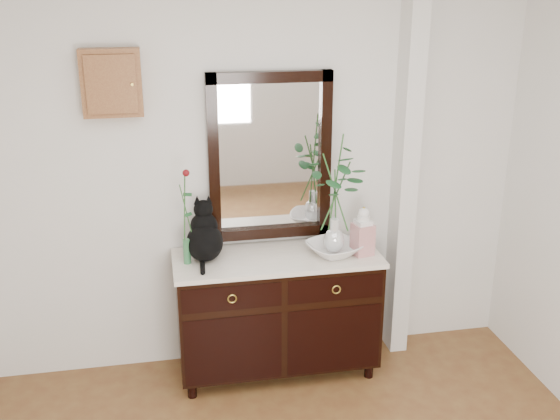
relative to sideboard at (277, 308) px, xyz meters
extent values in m
cube|color=silver|center=(-0.10, 0.25, 0.88)|extent=(3.60, 0.04, 2.70)
cube|color=silver|center=(0.90, 0.17, 0.88)|extent=(0.12, 0.20, 2.70)
cube|color=black|center=(0.00, 0.00, -0.01)|extent=(1.30, 0.50, 0.82)
cube|color=white|center=(0.00, 0.00, 0.36)|extent=(1.33, 0.52, 0.03)
cube|color=black|center=(0.00, 0.24, 0.97)|extent=(0.80, 0.06, 1.10)
cube|color=white|center=(0.00, 0.25, 0.97)|extent=(0.66, 0.01, 0.96)
cube|color=brown|center=(-0.95, 0.21, 1.48)|extent=(0.35, 0.10, 0.40)
imported|color=white|center=(0.36, -0.04, 0.42)|extent=(0.42, 0.42, 0.08)
camera|label=1|loc=(-0.71, -3.78, 2.07)|focal=42.00mm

